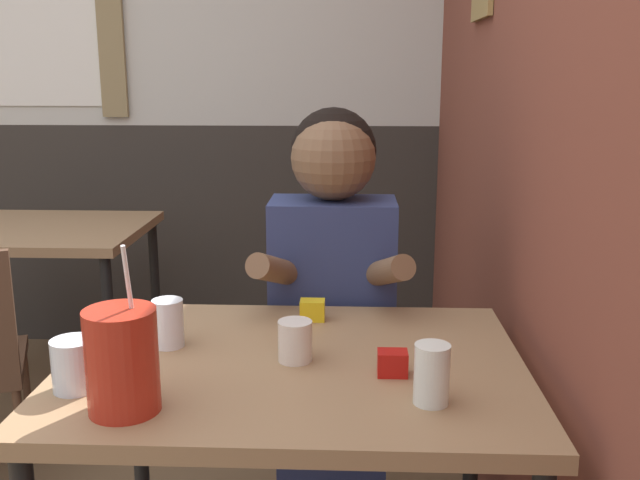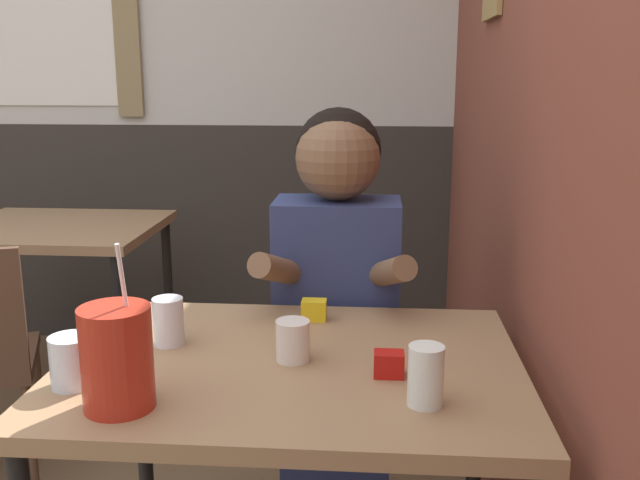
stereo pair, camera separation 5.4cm
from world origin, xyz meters
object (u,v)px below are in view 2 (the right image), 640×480
Objects in this scene: person_seated at (337,316)px; cocktail_pitcher at (117,358)px; main_table at (291,394)px; background_table at (59,247)px.

cocktail_pitcher is (-0.35, -0.73, 0.16)m from person_seated.
person_seated is 4.08× the size of cocktail_pitcher.
main_table is 3.13× the size of cocktail_pitcher.
cocktail_pitcher is at bearing -139.95° from main_table.
person_seated reaches higher than background_table.
main_table is 1.23× the size of background_table.
main_table is 1.69m from background_table.
background_table is 1.41m from person_seated.
background_table is 1.74m from cocktail_pitcher.
main_table and background_table have the same top height.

